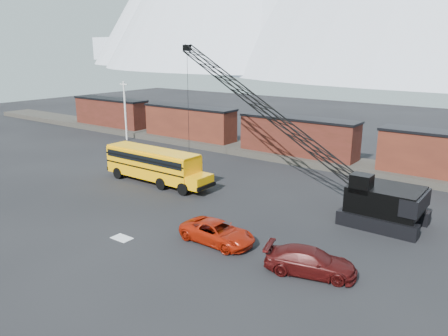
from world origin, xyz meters
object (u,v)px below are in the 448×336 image
object	(u,v)px
red_pickup	(217,232)
maroon_suv	(310,261)
school_bus	(155,164)
crawler_crane	(267,111)

from	to	relation	value
red_pickup	maroon_suv	bearing A→B (deg)	-89.75
school_bus	red_pickup	xyz separation A→B (m)	(12.60, -6.95, -1.08)
maroon_suv	crawler_crane	world-z (taller)	crawler_crane
school_bus	red_pickup	distance (m)	14.43
red_pickup	maroon_suv	size ratio (longest dim) A/B	1.01
school_bus	maroon_suv	xyz separation A→B (m)	(19.23, -7.08, -1.05)
maroon_suv	school_bus	bearing A→B (deg)	53.55
maroon_suv	crawler_crane	distance (m)	16.24
red_pickup	maroon_suv	xyz separation A→B (m)	(6.62, -0.13, 0.03)
red_pickup	crawler_crane	xyz separation A→B (m)	(-3.20, 11.14, 6.37)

